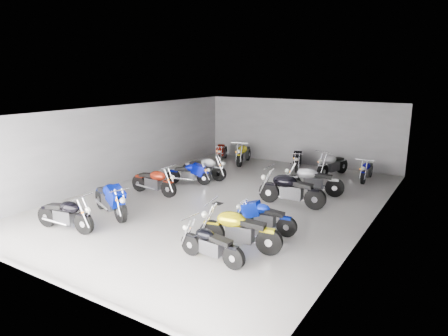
{
  "coord_description": "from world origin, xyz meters",
  "views": [
    {
      "loc": [
        7.24,
        -11.69,
        4.47
      ],
      "look_at": [
        -0.45,
        0.63,
        1.0
      ],
      "focal_mm": 32.0,
      "sensor_mm": 36.0,
      "label": 1
    }
  ],
  "objects_px": {
    "motorcycle_left_e": "(189,174)",
    "motorcycle_back_e": "(332,165)",
    "motorcycle_left_d": "(154,181)",
    "motorcycle_right_c": "(264,217)",
    "motorcycle_back_a": "(222,152)",
    "motorcycle_left_b": "(110,199)",
    "motorcycle_left_f": "(204,168)",
    "motorcycle_right_b": "(239,230)",
    "motorcycle_back_b": "(244,153)",
    "motorcycle_back_d": "(298,160)",
    "motorcycle_right_f": "(313,181)",
    "drain_grate": "(218,203)",
    "motorcycle_back_f": "(367,170)",
    "motorcycle_right_a": "(211,244)",
    "motorcycle_right_e": "(291,190)",
    "motorcycle_left_a": "(65,214)"
  },
  "relations": [
    {
      "from": "motorcycle_left_e",
      "to": "motorcycle_back_a",
      "type": "height_order",
      "value": "motorcycle_left_e"
    },
    {
      "from": "motorcycle_left_b",
      "to": "motorcycle_left_e",
      "type": "height_order",
      "value": "motorcycle_left_b"
    },
    {
      "from": "motorcycle_back_a",
      "to": "motorcycle_right_e",
      "type": "bearing_deg",
      "value": 120.0
    },
    {
      "from": "motorcycle_left_b",
      "to": "motorcycle_back_a",
      "type": "distance_m",
      "value": 8.94
    },
    {
      "from": "motorcycle_left_b",
      "to": "motorcycle_left_d",
      "type": "distance_m",
      "value": 2.51
    },
    {
      "from": "drain_grate",
      "to": "motorcycle_right_f",
      "type": "height_order",
      "value": "motorcycle_right_f"
    },
    {
      "from": "motorcycle_back_f",
      "to": "motorcycle_back_d",
      "type": "bearing_deg",
      "value": -8.36
    },
    {
      "from": "motorcycle_left_d",
      "to": "motorcycle_right_f",
      "type": "distance_m",
      "value": 5.94
    },
    {
      "from": "motorcycle_right_a",
      "to": "motorcycle_right_e",
      "type": "distance_m",
      "value": 4.95
    },
    {
      "from": "motorcycle_right_b",
      "to": "motorcycle_right_f",
      "type": "distance_m",
      "value": 5.63
    },
    {
      "from": "motorcycle_left_f",
      "to": "motorcycle_right_b",
      "type": "xyz_separation_m",
      "value": [
        4.76,
        -5.31,
        0.03
      ]
    },
    {
      "from": "motorcycle_right_b",
      "to": "motorcycle_right_c",
      "type": "height_order",
      "value": "motorcycle_right_b"
    },
    {
      "from": "motorcycle_back_a",
      "to": "motorcycle_back_e",
      "type": "distance_m",
      "value": 5.82
    },
    {
      "from": "motorcycle_left_d",
      "to": "motorcycle_left_f",
      "type": "xyz_separation_m",
      "value": [
        0.34,
        2.81,
        -0.0
      ]
    },
    {
      "from": "motorcycle_back_d",
      "to": "motorcycle_back_a",
      "type": "bearing_deg",
      "value": -12.46
    },
    {
      "from": "motorcycle_back_b",
      "to": "motorcycle_back_d",
      "type": "height_order",
      "value": "motorcycle_back_b"
    },
    {
      "from": "motorcycle_left_b",
      "to": "motorcycle_left_e",
      "type": "xyz_separation_m",
      "value": [
        -0.1,
        4.31,
        -0.1
      ]
    },
    {
      "from": "drain_grate",
      "to": "motorcycle_left_f",
      "type": "bearing_deg",
      "value": 132.74
    },
    {
      "from": "motorcycle_back_d",
      "to": "motorcycle_back_e",
      "type": "xyz_separation_m",
      "value": [
        1.76,
        -0.38,
        0.05
      ]
    },
    {
      "from": "motorcycle_right_c",
      "to": "motorcycle_back_a",
      "type": "distance_m",
      "value": 9.65
    },
    {
      "from": "motorcycle_left_e",
      "to": "motorcycle_back_e",
      "type": "relative_size",
      "value": 0.84
    },
    {
      "from": "motorcycle_back_a",
      "to": "motorcycle_back_e",
      "type": "xyz_separation_m",
      "value": [
        5.81,
        -0.09,
        0.07
      ]
    },
    {
      "from": "motorcycle_left_d",
      "to": "motorcycle_right_b",
      "type": "bearing_deg",
      "value": 64.73
    },
    {
      "from": "motorcycle_right_a",
      "to": "motorcycle_back_b",
      "type": "distance_m",
      "value": 10.8
    },
    {
      "from": "motorcycle_left_b",
      "to": "motorcycle_left_d",
      "type": "relative_size",
      "value": 1.04
    },
    {
      "from": "motorcycle_left_d",
      "to": "motorcycle_right_c",
      "type": "bearing_deg",
      "value": 78.63
    },
    {
      "from": "drain_grate",
      "to": "motorcycle_back_a",
      "type": "bearing_deg",
      "value": 120.86
    },
    {
      "from": "motorcycle_right_a",
      "to": "motorcycle_back_b",
      "type": "xyz_separation_m",
      "value": [
        -4.56,
        9.79,
        0.08
      ]
    },
    {
      "from": "motorcycle_left_d",
      "to": "motorcycle_right_e",
      "type": "relative_size",
      "value": 0.89
    },
    {
      "from": "motorcycle_right_f",
      "to": "drain_grate",
      "type": "bearing_deg",
      "value": 126.08
    },
    {
      "from": "motorcycle_back_e",
      "to": "motorcycle_back_a",
      "type": "bearing_deg",
      "value": 15.62
    },
    {
      "from": "drain_grate",
      "to": "motorcycle_right_f",
      "type": "distance_m",
      "value": 3.74
    },
    {
      "from": "motorcycle_left_f",
      "to": "motorcycle_back_b",
      "type": "xyz_separation_m",
      "value": [
        -0.04,
        3.53,
        0.02
      ]
    },
    {
      "from": "motorcycle_left_d",
      "to": "motorcycle_right_a",
      "type": "xyz_separation_m",
      "value": [
        4.86,
        -3.45,
        -0.06
      ]
    },
    {
      "from": "motorcycle_back_f",
      "to": "motorcycle_right_b",
      "type": "bearing_deg",
      "value": 80.79
    },
    {
      "from": "motorcycle_left_b",
      "to": "motorcycle_right_e",
      "type": "xyz_separation_m",
      "value": [
        4.49,
        3.98,
        0.02
      ]
    },
    {
      "from": "motorcycle_back_d",
      "to": "motorcycle_left_b",
      "type": "bearing_deg",
      "value": 56.87
    },
    {
      "from": "motorcycle_right_f",
      "to": "motorcycle_left_d",
      "type": "bearing_deg",
      "value": 108.94
    },
    {
      "from": "motorcycle_left_d",
      "to": "motorcycle_back_f",
      "type": "relative_size",
      "value": 1.12
    },
    {
      "from": "motorcycle_right_e",
      "to": "motorcycle_right_f",
      "type": "xyz_separation_m",
      "value": [
        0.19,
        1.63,
        -0.03
      ]
    },
    {
      "from": "motorcycle_right_f",
      "to": "motorcycle_right_c",
      "type": "bearing_deg",
      "value": 168.38
    },
    {
      "from": "motorcycle_back_d",
      "to": "motorcycle_back_b",
      "type": "bearing_deg",
      "value": -10.21
    },
    {
      "from": "motorcycle_left_a",
      "to": "motorcycle_back_e",
      "type": "bearing_deg",
      "value": 148.52
    },
    {
      "from": "motorcycle_left_f",
      "to": "motorcycle_right_c",
      "type": "xyz_separation_m",
      "value": [
        4.8,
        -3.92,
        -0.05
      ]
    },
    {
      "from": "motorcycle_right_e",
      "to": "motorcycle_back_b",
      "type": "distance_m",
      "value": 6.65
    },
    {
      "from": "motorcycle_left_a",
      "to": "motorcycle_left_e",
      "type": "relative_size",
      "value": 1.15
    },
    {
      "from": "motorcycle_left_a",
      "to": "motorcycle_right_f",
      "type": "xyz_separation_m",
      "value": [
        4.85,
        7.16,
        0.05
      ]
    },
    {
      "from": "motorcycle_right_a",
      "to": "motorcycle_back_f",
      "type": "relative_size",
      "value": 0.98
    },
    {
      "from": "motorcycle_left_d",
      "to": "motorcycle_back_d",
      "type": "distance_m",
      "value": 7.33
    },
    {
      "from": "motorcycle_back_d",
      "to": "motorcycle_back_e",
      "type": "bearing_deg",
      "value": 151.24
    }
  ]
}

